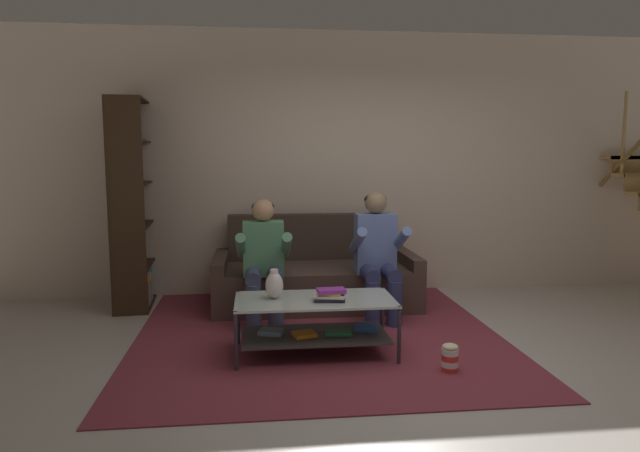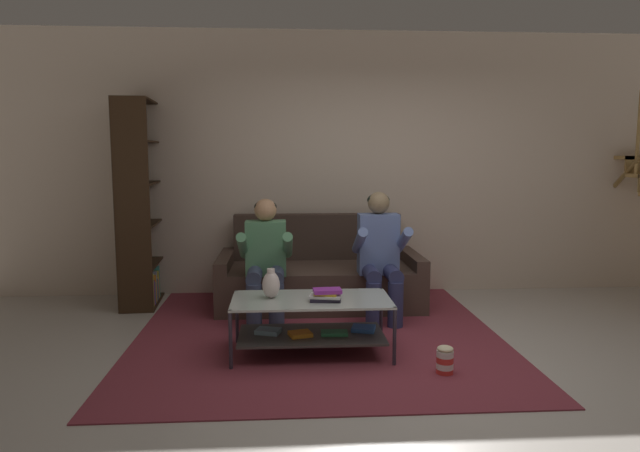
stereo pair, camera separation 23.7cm
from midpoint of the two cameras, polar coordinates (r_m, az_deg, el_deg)
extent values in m
plane|color=#B9B1A7|center=(4.38, 8.60, -13.85)|extent=(16.80, 16.80, 0.00)
cube|color=beige|center=(6.49, 3.18, 6.20)|extent=(8.40, 0.12, 2.90)
cube|color=#B0884A|center=(7.83, 27.75, 7.52)|extent=(0.93, 0.26, 0.04)
cube|color=olive|center=(7.73, 28.21, 6.93)|extent=(0.93, 0.02, 0.19)
cylinder|color=#B0884A|center=(7.16, 27.29, 8.31)|extent=(0.04, 0.04, 0.90)
cylinder|color=#B0884A|center=(7.62, 25.27, 11.23)|extent=(0.04, 0.04, 0.90)
cube|color=#49372E|center=(5.92, -1.61, -6.00)|extent=(1.80, 0.98, 0.42)
cube|color=#3E2E27|center=(6.23, -1.93, -1.06)|extent=(1.80, 0.18, 0.49)
cube|color=#49372E|center=(5.91, -11.03, -5.57)|extent=(0.13, 0.98, 0.54)
cube|color=#49372E|center=(6.07, 7.57, -5.16)|extent=(0.13, 0.98, 0.54)
cylinder|color=#39425E|center=(5.14, -8.00, -8.16)|extent=(0.14, 0.14, 0.42)
cylinder|color=#39425E|center=(5.13, -5.75, -8.13)|extent=(0.14, 0.14, 0.42)
cylinder|color=#39425E|center=(5.25, -8.00, -4.98)|extent=(0.14, 0.42, 0.14)
cylinder|color=#39425E|center=(5.25, -5.81, -4.95)|extent=(0.14, 0.42, 0.14)
cube|color=#538B61|center=(5.41, -6.93, -2.25)|extent=(0.38, 0.22, 0.52)
cylinder|color=#538B61|center=(5.23, -9.18, -2.05)|extent=(0.09, 0.49, 0.31)
cylinder|color=#538B61|center=(5.23, -4.72, -1.98)|extent=(0.09, 0.49, 0.31)
sphere|color=tan|center=(5.36, -6.99, 1.58)|extent=(0.21, 0.21, 0.21)
ellipsoid|color=black|center=(5.38, -6.99, 1.88)|extent=(0.21, 0.21, 0.13)
cylinder|color=navy|center=(5.22, 3.98, -7.86)|extent=(0.14, 0.14, 0.42)
cylinder|color=navy|center=(5.26, 6.14, -7.77)|extent=(0.14, 0.14, 0.42)
cylinder|color=navy|center=(5.33, 3.65, -4.74)|extent=(0.14, 0.42, 0.14)
cylinder|color=navy|center=(5.37, 5.76, -4.67)|extent=(0.14, 0.42, 0.14)
cube|color=#6377B1|center=(5.50, 4.32, -1.75)|extent=(0.38, 0.22, 0.58)
cylinder|color=#6377B1|center=(5.28, 2.52, -1.48)|extent=(0.09, 0.49, 0.31)
cylinder|color=#6377B1|center=(5.36, 6.82, -1.39)|extent=(0.09, 0.49, 0.31)
sphere|color=#8B7252|center=(5.45, 4.36, 2.34)|extent=(0.21, 0.21, 0.21)
ellipsoid|color=black|center=(5.47, 4.32, 2.63)|extent=(0.21, 0.21, 0.13)
cube|color=#B8C0B8|center=(4.47, -2.06, -7.39)|extent=(1.23, 0.61, 0.02)
cube|color=#3E3C39|center=(4.55, -2.04, -10.84)|extent=(1.13, 0.56, 0.02)
cylinder|color=#2F2835|center=(4.25, -10.02, -11.33)|extent=(0.03, 0.03, 0.45)
cylinder|color=#2F2835|center=(4.34, 6.36, -10.85)|extent=(0.03, 0.03, 0.45)
cylinder|color=#2F2835|center=(4.80, -9.60, -9.11)|extent=(0.03, 0.03, 0.45)
cylinder|color=#2F2835|center=(4.89, 4.83, -8.75)|extent=(0.03, 0.03, 0.45)
cube|color=#7397AA|center=(4.56, -6.40, -10.49)|extent=(0.22, 0.18, 0.03)
cube|color=orange|center=(4.49, -3.14, -10.77)|extent=(0.20, 0.18, 0.03)
cube|color=#308553|center=(4.53, 0.28, -10.64)|extent=(0.21, 0.13, 0.03)
cube|color=#2F5FB2|center=(4.64, 3.16, -10.15)|extent=(0.21, 0.19, 0.03)
cube|color=maroon|center=(5.19, -1.70, -10.31)|extent=(3.11, 3.43, 0.01)
cube|color=#7D545B|center=(5.19, -1.70, -10.28)|extent=(1.71, 1.89, 0.00)
ellipsoid|color=silver|center=(4.47, -6.12, -5.93)|extent=(0.14, 0.14, 0.21)
cylinder|color=silver|center=(4.45, -6.14, -4.61)|extent=(0.06, 0.06, 0.05)
cube|color=#272236|center=(4.40, -0.61, -7.30)|extent=(0.25, 0.17, 0.03)
cube|color=silver|center=(4.39, -0.62, -7.02)|extent=(0.26, 0.19, 0.02)
cube|color=gold|center=(4.39, -0.54, -6.78)|extent=(0.19, 0.16, 0.02)
cube|color=purple|center=(4.38, -0.41, -6.50)|extent=(0.22, 0.14, 0.03)
cube|color=#301F11|center=(5.76, -19.96, 1.71)|extent=(0.34, 0.04, 2.11)
cube|color=#301F11|center=(6.62, -18.69, 2.43)|extent=(0.34, 0.04, 2.11)
cube|color=#301F11|center=(6.22, -20.74, 2.05)|extent=(0.08, 0.89, 2.11)
cube|color=#301F11|center=(6.36, -18.88, -7.33)|extent=(0.39, 0.87, 0.02)
cube|color=#301F11|center=(6.27, -19.04, -3.68)|extent=(0.39, 0.87, 0.02)
cube|color=#301F11|center=(6.21, -19.20, 0.16)|extent=(0.39, 0.87, 0.02)
cube|color=#301F11|center=(6.17, -19.36, 4.05)|extent=(0.39, 0.87, 0.02)
cube|color=#301F11|center=(6.17, -19.53, 7.97)|extent=(0.39, 0.87, 0.02)
cube|color=#301F11|center=(6.19, -19.70, 11.79)|extent=(0.39, 0.87, 0.02)
cube|color=#6D98BC|center=(5.95, -19.21, -6.75)|extent=(0.24, 0.07, 0.30)
cube|color=green|center=(6.02, -19.19, -6.95)|extent=(0.26, 0.07, 0.23)
cube|color=#AAB035|center=(6.05, -19.18, -6.35)|extent=(0.27, 0.05, 0.34)
cube|color=purple|center=(6.11, -19.22, -6.59)|extent=(0.30, 0.07, 0.26)
cube|color=teal|center=(6.17, -18.90, -6.59)|extent=(0.25, 0.05, 0.23)
cube|color=orange|center=(6.22, -18.91, -6.20)|extent=(0.26, 0.06, 0.29)
cube|color=#7B8FB4|center=(6.26, -19.00, -5.97)|extent=(0.30, 0.07, 0.32)
cube|color=#2C8B44|center=(6.32, -18.77, -6.26)|extent=(0.26, 0.05, 0.23)
cube|color=#8A2990|center=(6.36, -18.86, -6.23)|extent=(0.29, 0.05, 0.22)
cube|color=gold|center=(6.40, -18.88, -5.78)|extent=(0.31, 0.07, 0.30)
cube|color=teal|center=(6.44, -18.82, -5.49)|extent=(0.31, 0.05, 0.34)
cylinder|color=red|center=(4.33, 11.26, -13.87)|extent=(0.12, 0.12, 0.04)
cylinder|color=white|center=(4.31, 11.28, -13.33)|extent=(0.12, 0.12, 0.04)
cylinder|color=red|center=(4.30, 11.29, -12.78)|extent=(0.12, 0.12, 0.04)
cylinder|color=white|center=(4.28, 11.31, -12.22)|extent=(0.12, 0.12, 0.04)
ellipsoid|color=beige|center=(4.27, 11.32, -11.75)|extent=(0.12, 0.12, 0.04)
camera|label=1|loc=(0.12, -91.38, -0.18)|focal=32.00mm
camera|label=2|loc=(0.12, 88.62, 0.18)|focal=32.00mm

